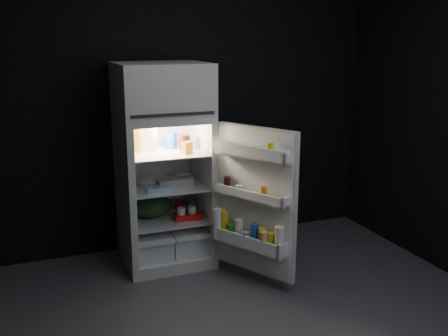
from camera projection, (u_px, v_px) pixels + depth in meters
name	position (u px, v px, depth m)	size (l,w,h in m)	color
floor	(243.00, 327.00, 3.70)	(4.00, 3.40, 0.00)	#505055
wall_back	(172.00, 107.00, 4.90)	(4.00, 0.00, 2.70)	black
wall_front	(438.00, 227.00, 1.83)	(4.00, 0.00, 2.70)	black
refrigerator	(163.00, 158.00, 4.59)	(0.76, 0.71, 1.78)	silver
fridge_door	(253.00, 205.00, 4.21)	(0.51, 0.72, 1.22)	silver
milk_jug	(148.00, 137.00, 4.53)	(0.14, 0.14, 0.24)	white
mayo_jar	(171.00, 140.00, 4.64)	(0.10, 0.10, 0.14)	#204BAE
jam_jar	(184.00, 142.00, 4.58)	(0.10, 0.10, 0.13)	black
amber_bottle	(139.00, 139.00, 4.49)	(0.08, 0.08, 0.22)	#BC931E
small_carton	(187.00, 148.00, 4.43)	(0.08, 0.06, 0.10)	orange
egg_carton	(175.00, 182.00, 4.54)	(0.31, 0.12, 0.07)	gray
pie	(152.00, 181.00, 4.63)	(0.29, 0.29, 0.04)	tan
flat_package	(158.00, 189.00, 4.39)	(0.20, 0.10, 0.04)	#88AAD2
wrapped_pkg	(181.00, 175.00, 4.81)	(0.12, 0.10, 0.05)	beige
produce_bag	(151.00, 206.00, 4.66)	(0.37, 0.31, 0.20)	#193815
yogurt_tray	(188.00, 216.00, 4.62)	(0.24, 0.13, 0.05)	red
small_can_red	(179.00, 205.00, 4.87)	(0.07, 0.07, 0.09)	red
small_can_silver	(192.00, 205.00, 4.87)	(0.07, 0.07, 0.09)	white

